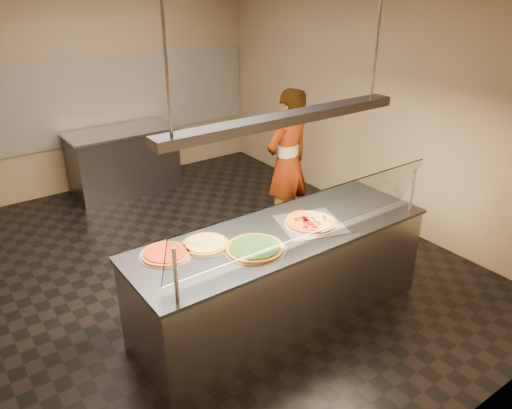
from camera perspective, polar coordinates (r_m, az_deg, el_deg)
ground at (r=5.76m, az=-5.68°, el=-6.77°), size 5.00×6.00×0.02m
wall_back at (r=7.82m, az=-17.70°, el=12.75°), size 5.00×0.02×3.00m
wall_front at (r=3.09m, az=22.71°, el=-6.47°), size 5.00×0.02×3.00m
wall_right at (r=6.67m, az=13.02°, el=11.31°), size 0.02×6.00×3.00m
tile_band at (r=7.83m, az=-17.44°, el=11.29°), size 4.90×0.02×1.20m
serving_counter at (r=4.66m, az=2.86°, el=-8.13°), size 2.82×0.94×0.93m
sneeze_guard at (r=4.06m, az=6.08°, el=-1.26°), size 2.58×0.18×0.54m
perforated_tray at (r=4.57m, az=6.24°, el=-2.17°), size 0.69×0.69×0.01m
half_pizza_pepperoni at (r=4.49m, az=5.21°, el=-2.23°), size 0.35×0.50×0.05m
half_pizza_sausage at (r=4.63m, az=7.27°, el=-1.58°), size 0.35×0.50×0.04m
pizza_spinach at (r=4.14m, az=-0.17°, el=-4.98°), size 0.52×0.52×0.03m
pizza_cheese at (r=4.22m, az=-5.82°, el=-4.47°), size 0.42×0.42×0.03m
pizza_tomato at (r=4.13m, az=-10.33°, el=-5.53°), size 0.42×0.42×0.03m
pizza_spatula at (r=4.22m, az=-6.40°, el=-4.31°), size 0.27×0.19×0.02m
prep_table at (r=7.71m, az=-14.86°, el=4.89°), size 1.55×0.74×0.93m
worker at (r=6.07m, az=3.62°, el=4.73°), size 0.72×0.53×1.82m
heat_lamp_housing at (r=4.05m, az=3.31°, el=9.74°), size 2.30×0.18×0.08m
lamp_rod_left at (r=3.40m, az=-10.25°, el=15.87°), size 0.02×0.02×1.01m
lamp_rod_right at (r=4.63m, az=13.70°, el=17.94°), size 0.02×0.02×1.01m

